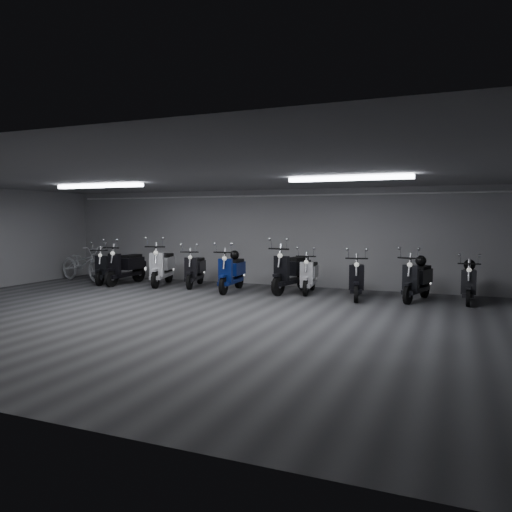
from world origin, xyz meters
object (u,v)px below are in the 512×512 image
at_px(scooter_0, 107,262).
at_px(scooter_6, 309,269).
at_px(scooter_1, 125,261).
at_px(bicycle, 83,260).
at_px(scooter_9, 469,278).
at_px(scooter_7, 357,273).
at_px(scooter_8, 417,273).
at_px(helmet_2, 421,261).
at_px(scooter_5, 291,265).
at_px(helmet_1, 470,265).
at_px(helmet_0, 235,255).
at_px(scooter_3, 195,264).
at_px(scooter_4, 232,266).
at_px(scooter_2, 162,261).

distance_m(scooter_0, scooter_6, 6.19).
height_order(scooter_1, bicycle, scooter_1).
bearing_deg(scooter_9, scooter_7, -169.04).
bearing_deg(scooter_6, scooter_0, 177.45).
height_order(scooter_8, helmet_2, scooter_8).
relative_size(scooter_7, helmet_2, 6.65).
height_order(scooter_5, scooter_6, scooter_5).
xyz_separation_m(scooter_8, helmet_1, (1.15, 0.40, 0.21)).
relative_size(bicycle, helmet_2, 7.95).
xyz_separation_m(bicycle, helmet_1, (11.16, 0.44, 0.20)).
distance_m(scooter_1, helmet_2, 8.34).
bearing_deg(scooter_5, helmet_2, 13.83).
relative_size(scooter_6, scooter_8, 0.95).
relative_size(scooter_5, helmet_1, 7.52).
height_order(scooter_8, helmet_0, scooter_8).
xyz_separation_m(scooter_0, scooter_3, (2.80, 0.38, -0.00)).
height_order(scooter_3, scooter_9, scooter_3).
bearing_deg(scooter_8, helmet_1, 34.10).
bearing_deg(scooter_8, bicycle, -165.14).
bearing_deg(scooter_4, scooter_9, -0.37).
distance_m(scooter_8, bicycle, 10.01).
height_order(scooter_0, bicycle, bicycle).
height_order(scooter_0, scooter_3, scooter_0).
bearing_deg(bicycle, helmet_0, -76.56).
height_order(bicycle, helmet_2, bicycle).
height_order(scooter_6, helmet_0, scooter_6).
height_order(scooter_2, scooter_5, scooter_5).
relative_size(scooter_3, helmet_1, 6.53).
bearing_deg(helmet_2, scooter_4, -173.76).
xyz_separation_m(scooter_4, scooter_8, (4.73, 0.29, -0.02)).
bearing_deg(helmet_1, scooter_4, -173.30).
xyz_separation_m(scooter_5, scooter_7, (1.80, -0.34, -0.10)).
bearing_deg(bicycle, scooter_2, -75.75).
xyz_separation_m(scooter_6, helmet_1, (3.87, 0.16, 0.24)).
xyz_separation_m(helmet_1, helmet_2, (-1.08, -0.17, 0.08)).
bearing_deg(bicycle, scooter_5, -75.24).
bearing_deg(scooter_4, bicycle, 172.36).
bearing_deg(scooter_7, scooter_6, 152.01).
bearing_deg(scooter_8, scooter_7, -156.32).
xyz_separation_m(scooter_3, helmet_2, (6.16, 0.09, 0.30)).
height_order(scooter_2, helmet_0, scooter_2).
bearing_deg(scooter_5, helmet_0, -162.38).
relative_size(scooter_8, scooter_9, 1.11).
xyz_separation_m(scooter_4, scooter_5, (1.55, 0.41, 0.06)).
xyz_separation_m(scooter_8, scooter_9, (1.14, 0.18, -0.06)).
height_order(scooter_9, helmet_0, scooter_9).
xyz_separation_m(scooter_8, helmet_0, (-4.75, -0.03, 0.31)).
bearing_deg(bicycle, scooter_3, -73.93).
height_order(scooter_8, scooter_9, scooter_8).
bearing_deg(scooter_0, scooter_9, -13.35).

